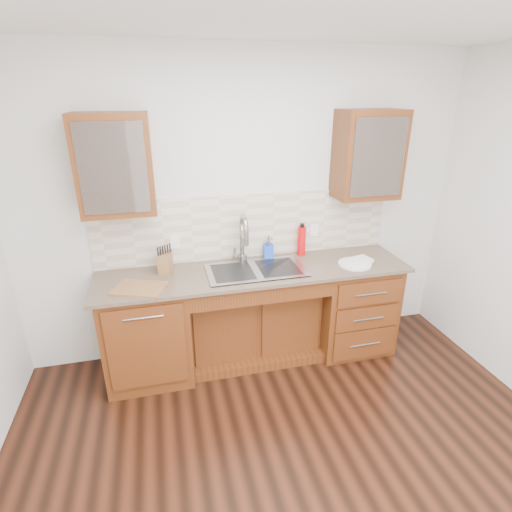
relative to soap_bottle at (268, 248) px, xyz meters
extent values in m
cube|color=#38180C|center=(-0.19, -1.67, -1.05)|extent=(4.00, 3.50, 0.10)
cube|color=silver|center=(-0.19, 0.13, 0.35)|extent=(4.00, 0.10, 2.70)
cube|color=#593014|center=(-1.14, -0.23, -0.56)|extent=(0.70, 0.62, 0.88)
cube|color=#593014|center=(-0.19, -0.14, -0.65)|extent=(1.20, 0.44, 0.70)
cube|color=#593014|center=(0.76, -0.23, -0.56)|extent=(0.70, 0.62, 0.88)
cube|color=#84705B|center=(-0.19, -0.25, -0.11)|extent=(2.70, 0.65, 0.03)
cube|color=beige|center=(-0.19, 0.07, 0.20)|extent=(2.70, 0.02, 0.59)
cube|color=#9E9EA5|center=(-0.19, -0.26, -0.18)|extent=(0.84, 0.46, 0.19)
cylinder|color=#999993|center=(-0.26, -0.03, 0.11)|extent=(0.04, 0.04, 0.40)
cylinder|color=#999993|center=(-0.01, -0.02, 0.03)|extent=(0.02, 0.02, 0.24)
cube|color=#593014|center=(-1.24, -0.09, 0.82)|extent=(0.55, 0.34, 0.75)
cube|color=#593014|center=(0.86, -0.09, 0.82)|extent=(0.55, 0.34, 0.75)
cube|color=white|center=(-0.84, 0.05, 0.12)|extent=(0.08, 0.01, 0.12)
cube|color=white|center=(0.46, 0.05, 0.12)|extent=(0.08, 0.01, 0.12)
imported|color=blue|center=(0.00, 0.00, 0.00)|extent=(0.09, 0.09, 0.19)
cylinder|color=red|center=(0.32, -0.02, 0.04)|extent=(0.09, 0.09, 0.28)
cylinder|color=white|center=(0.70, -0.36, -0.09)|extent=(0.39, 0.39, 0.02)
cube|color=white|center=(0.75, -0.34, -0.06)|extent=(0.23, 0.19, 0.03)
cube|color=olive|center=(-0.94, -0.11, 0.00)|extent=(0.13, 0.18, 0.18)
cube|color=olive|center=(-1.15, -0.38, -0.08)|extent=(0.46, 0.40, 0.02)
imported|color=white|center=(-1.33, -0.09, 0.77)|extent=(0.14, 0.14, 0.09)
imported|color=silver|center=(-1.12, -0.09, 0.77)|extent=(0.12, 0.12, 0.09)
imported|color=white|center=(0.74, -0.09, 0.77)|extent=(0.17, 0.17, 0.10)
imported|color=silver|center=(0.95, -0.09, 0.77)|extent=(0.12, 0.12, 0.09)
camera|label=1|loc=(-0.94, -3.29, 1.34)|focal=28.00mm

